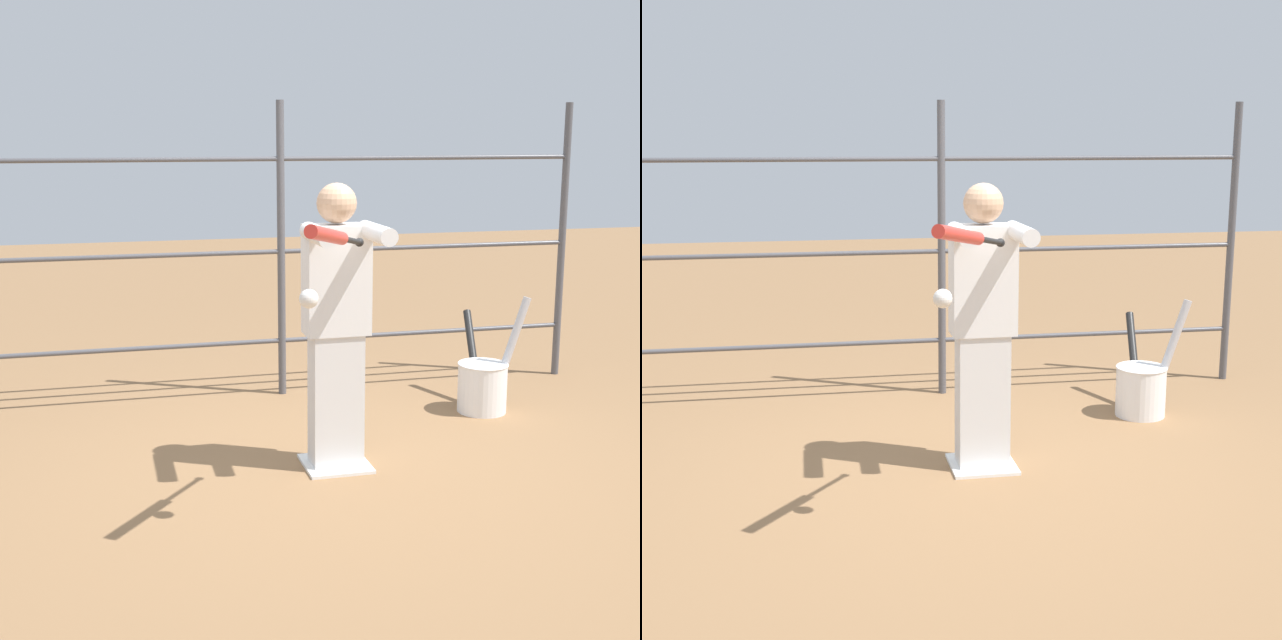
# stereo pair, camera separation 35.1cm
# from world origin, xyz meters

# --- Properties ---
(ground_plane) EXTENTS (24.00, 24.00, 0.00)m
(ground_plane) POSITION_xyz_m (0.00, 0.00, 0.00)
(ground_plane) COLOR olive
(home_plate) EXTENTS (0.40, 0.40, 0.02)m
(home_plate) POSITION_xyz_m (0.00, 0.00, 0.01)
(home_plate) COLOR white
(home_plate) RESTS_ON ground
(fence_backstop) EXTENTS (4.81, 0.06, 2.26)m
(fence_backstop) POSITION_xyz_m (0.00, -1.60, 1.13)
(fence_backstop) COLOR #4C4C51
(fence_backstop) RESTS_ON ground
(batter) EXTENTS (0.45, 0.58, 1.74)m
(batter) POSITION_xyz_m (0.00, 0.02, 0.94)
(batter) COLOR silver
(batter) RESTS_ON ground
(baseball_bat_swinging) EXTENTS (0.50, 0.78, 0.21)m
(baseball_bat_swinging) POSITION_xyz_m (0.27, 0.92, 1.53)
(baseball_bat_swinging) COLOR black
(softball_in_flight) EXTENTS (0.10, 0.10, 0.10)m
(softball_in_flight) POSITION_xyz_m (0.38, 0.86, 1.22)
(softball_in_flight) COLOR white
(bat_bucket) EXTENTS (0.54, 0.79, 0.85)m
(bat_bucket) POSITION_xyz_m (-1.35, -0.80, 0.21)
(bat_bucket) COLOR white
(bat_bucket) RESTS_ON ground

